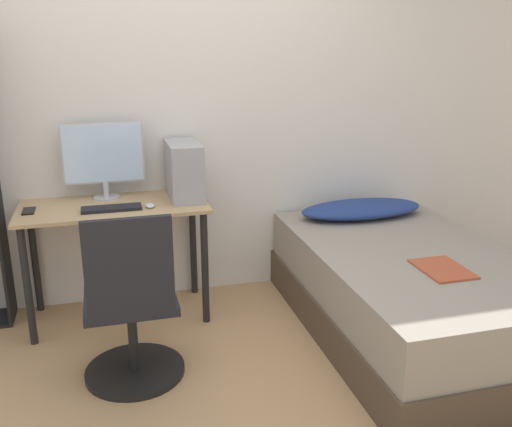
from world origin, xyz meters
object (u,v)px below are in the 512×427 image
pc_tower (184,170)px  keyboard (112,208)px  office_chair (132,318)px  monitor (103,157)px  bed (408,292)px

pc_tower → keyboard: bearing=-160.9°
office_chair → monitor: monitor is taller
bed → keyboard: bearing=161.3°
office_chair → keyboard: (-0.05, 0.64, 0.39)m
bed → pc_tower: (-1.21, 0.72, 0.66)m
monitor → pc_tower: monitor is taller
bed → monitor: 2.03m
pc_tower → monitor: bearing=165.5°
bed → monitor: size_ratio=3.80×
office_chair → keyboard: office_chair is taller
monitor → pc_tower: bearing=-14.5°
keyboard → pc_tower: 0.51m
monitor → pc_tower: (0.48, -0.12, -0.09)m
monitor → keyboard: monitor is taller
office_chair → pc_tower: pc_tower is taller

